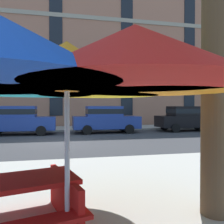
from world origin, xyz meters
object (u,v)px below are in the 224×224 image
object	(u,v)px
sedan_blue_midblock	(105,119)
picnic_table	(3,204)
sedan_black	(187,118)
sedan_blue	(18,119)
patio_umbrella	(67,69)

from	to	relation	value
sedan_blue_midblock	picnic_table	distance (m)	12.91
sedan_black	sedan_blue	bearing A→B (deg)	180.00
picnic_table	sedan_blue_midblock	bearing A→B (deg)	73.54
sedan_blue_midblock	picnic_table	xyz separation A→B (m)	(-3.65, -12.37, -0.46)
sedan_black	patio_umbrella	distance (m)	15.53
sedan_blue	patio_umbrella	size ratio (longest dim) A/B	1.10
sedan_blue	sedan_blue_midblock	distance (m)	5.49
sedan_blue_midblock	patio_umbrella	bearing A→B (deg)	-102.78
picnic_table	patio_umbrella	bearing A→B (deg)	-23.06
sedan_blue	picnic_table	xyz separation A→B (m)	(1.83, -12.37, -0.46)
sedan_black	sedan_blue_midblock	bearing A→B (deg)	180.00
sedan_blue	picnic_table	size ratio (longest dim) A/B	2.07
patio_umbrella	picnic_table	size ratio (longest dim) A/B	1.88
sedan_blue_midblock	picnic_table	world-z (taller)	sedan_blue_midblock
sedan_black	patio_umbrella	xyz separation A→B (m)	(-8.86, -12.70, 1.18)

